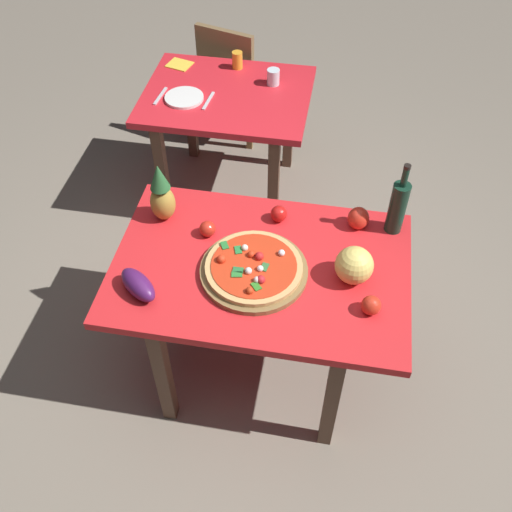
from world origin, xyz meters
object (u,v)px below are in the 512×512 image
object	(u,v)px
pizza_board	(254,271)
knife_utensil	(208,101)
tomato_beside_pepper	(371,305)
fork_utensil	(160,96)
wine_bottle	(398,206)
dining_chair	(233,75)
melon	(354,265)
napkin_folded	(179,64)
drinking_glass_juice	(237,60)
tomato_at_corner	(279,214)
pineapple_left	(162,195)
pizza	(254,267)
background_table	(227,110)
eggplant	(138,285)
display_table	(261,279)
dinner_plate	(184,98)
drinking_glass_water	(273,77)
bell_pepper	(358,218)
tomato_near_board	(207,229)

from	to	relation	value
pizza_board	knife_utensil	world-z (taller)	pizza_board
tomato_beside_pepper	fork_utensil	size ratio (longest dim) A/B	0.43
wine_bottle	tomato_beside_pepper	world-z (taller)	wine_bottle
dining_chair	fork_utensil	size ratio (longest dim) A/B	4.72
melon	napkin_folded	bearing A→B (deg)	126.88
dining_chair	drinking_glass_juice	bearing A→B (deg)	123.16
dining_chair	tomato_at_corner	size ratio (longest dim) A/B	11.42
pineapple_left	melon	xyz separation A→B (m)	(0.86, -0.22, -0.06)
drinking_glass_juice	pizza	bearing A→B (deg)	-76.45
pizza	napkin_folded	world-z (taller)	pizza
fork_utensil	background_table	bearing A→B (deg)	21.33
background_table	pizza_board	size ratio (longest dim) A/B	2.13
tomato_at_corner	pizza_board	bearing A→B (deg)	-99.23
pineapple_left	eggplant	size ratio (longest dim) A/B	1.49
background_table	knife_utensil	xyz separation A→B (m)	(-0.08, -0.10, 0.12)
pizza	fork_utensil	xyz separation A→B (m)	(-0.75, 1.21, -0.04)
pizza_board	pineapple_left	size ratio (longest dim) A/B	1.50
background_table	melon	distance (m)	1.51
display_table	dining_chair	bearing A→B (deg)	105.09
wine_bottle	dinner_plate	size ratio (longest dim) A/B	1.63
drinking_glass_water	pineapple_left	bearing A→B (deg)	-104.56
tomato_beside_pepper	tomato_at_corner	xyz separation A→B (m)	(-0.43, 0.45, -0.00)
wine_bottle	drinking_glass_water	xyz separation A→B (m)	(-0.71, 1.09, -0.09)
dinner_plate	melon	bearing A→B (deg)	-48.86
display_table	drinking_glass_juice	distance (m)	1.60
pizza_board	bell_pepper	size ratio (longest dim) A/B	4.30
tomato_at_corner	knife_utensil	bearing A→B (deg)	121.13
pizza	tomato_at_corner	distance (m)	0.34
eggplant	knife_utensil	distance (m)	1.39
eggplant	fork_utensil	world-z (taller)	eggplant
bell_pepper	eggplant	size ratio (longest dim) A/B	0.52
dining_chair	tomato_near_board	size ratio (longest dim) A/B	11.88
wine_bottle	eggplant	world-z (taller)	wine_bottle
fork_utensil	wine_bottle	bearing A→B (deg)	-27.27
melon	bell_pepper	world-z (taller)	melon
eggplant	drinking_glass_water	bearing A→B (deg)	79.90
pizza_board	melon	distance (m)	0.41
drinking_glass_juice	dinner_plate	distance (m)	0.45
dining_chair	pineapple_left	xyz separation A→B (m)	(0.03, -1.66, 0.38)
pizza_board	tomato_beside_pepper	distance (m)	0.50
drinking_glass_juice	drinking_glass_water	size ratio (longest dim) A/B	1.11
pineapple_left	tomato_near_board	distance (m)	0.25
dining_chair	dinner_plate	world-z (taller)	dining_chair
pizza_board	bell_pepper	distance (m)	0.54
pizza_board	pineapple_left	distance (m)	0.54
pizza	dinner_plate	world-z (taller)	pizza
tomato_beside_pepper	knife_utensil	world-z (taller)	tomato_beside_pepper
display_table	eggplant	world-z (taller)	eggplant
drinking_glass_juice	fork_utensil	world-z (taller)	drinking_glass_juice
background_table	bell_pepper	bearing A→B (deg)	-50.17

